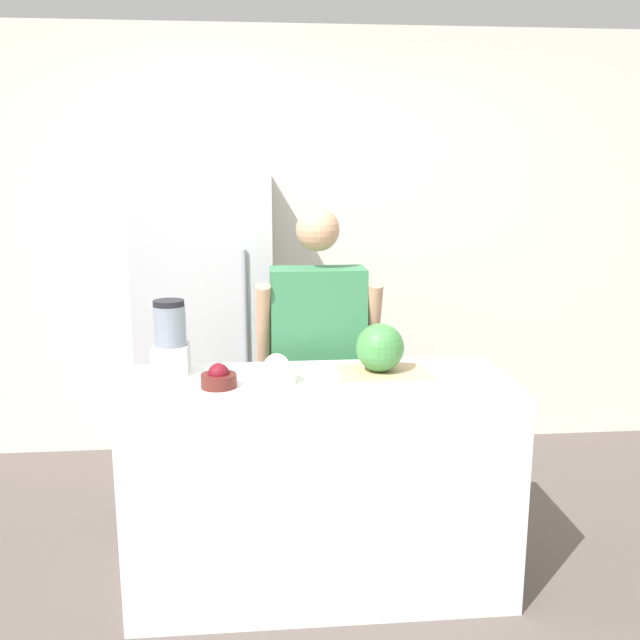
# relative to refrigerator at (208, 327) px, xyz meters

# --- Properties ---
(ground_plane) EXTENTS (14.00, 14.00, 0.00)m
(ground_plane) POSITION_rel_refrigerator_xyz_m (0.54, -1.55, -0.88)
(ground_plane) COLOR #564C47
(wall_back) EXTENTS (8.00, 0.06, 2.60)m
(wall_back) POSITION_rel_refrigerator_xyz_m (0.54, 0.40, 0.42)
(wall_back) COLOR silver
(wall_back) RESTS_ON ground_plane
(counter_island) EXTENTS (1.58, 0.63, 0.92)m
(counter_island) POSITION_rel_refrigerator_xyz_m (0.54, -1.24, -0.42)
(counter_island) COLOR white
(counter_island) RESTS_ON ground_plane
(refrigerator) EXTENTS (0.74, 0.74, 1.76)m
(refrigerator) POSITION_rel_refrigerator_xyz_m (0.00, 0.00, 0.00)
(refrigerator) COLOR #B7B7BC
(refrigerator) RESTS_ON ground_plane
(person) EXTENTS (0.60, 0.26, 1.60)m
(person) POSITION_rel_refrigerator_xyz_m (0.57, -0.68, -0.07)
(person) COLOR gray
(person) RESTS_ON ground_plane
(cutting_board) EXTENTS (0.39, 0.23, 0.01)m
(cutting_board) POSITION_rel_refrigerator_xyz_m (0.81, -1.16, 0.05)
(cutting_board) COLOR tan
(cutting_board) RESTS_ON counter_island
(watermelon) EXTENTS (0.20, 0.20, 0.20)m
(watermelon) POSITION_rel_refrigerator_xyz_m (0.79, -1.16, 0.16)
(watermelon) COLOR #3D7F3D
(watermelon) RESTS_ON cutting_board
(bowl_cherries) EXTENTS (0.14, 0.14, 0.10)m
(bowl_cherries) POSITION_rel_refrigerator_xyz_m (0.12, -1.28, 0.08)
(bowl_cherries) COLOR #511E19
(bowl_cherries) RESTS_ON counter_island
(bowl_cream) EXTENTS (0.16, 0.16, 0.12)m
(bowl_cream) POSITION_rel_refrigerator_xyz_m (0.35, -1.25, 0.09)
(bowl_cream) COLOR white
(bowl_cream) RESTS_ON counter_island
(blender) EXTENTS (0.15, 0.15, 0.31)m
(blender) POSITION_rel_refrigerator_xyz_m (-0.09, -1.05, 0.19)
(blender) COLOR #B7B7BC
(blender) RESTS_ON counter_island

